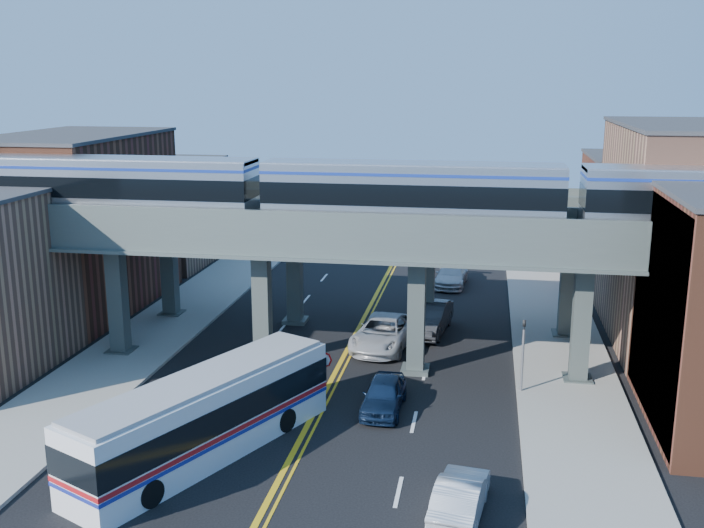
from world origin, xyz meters
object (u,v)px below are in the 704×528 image
at_px(transit_train, 412,193).
at_px(stop_sign, 324,370).
at_px(car_lane_c, 384,333).
at_px(car_lane_d, 451,275).
at_px(traffic_signal, 523,348).
at_px(transit_bus, 205,417).
at_px(car_lane_a, 384,395).
at_px(car_lane_b, 429,318).
at_px(car_parked_curb, 460,497).

bearing_deg(transit_train, stop_sign, -123.85).
relative_size(car_lane_c, car_lane_d, 1.17).
bearing_deg(stop_sign, traffic_signal, 18.63).
xyz_separation_m(transit_train, transit_bus, (-7.01, -10.40, -7.55)).
height_order(transit_bus, car_lane_c, transit_bus).
bearing_deg(car_lane_a, traffic_signal, 26.61).
bearing_deg(stop_sign, transit_train, 56.15).
relative_size(car_lane_a, car_lane_b, 0.80).
bearing_deg(transit_train, transit_bus, -123.97).
bearing_deg(car_lane_a, car_parked_curb, -64.89).
height_order(traffic_signal, car_lane_d, traffic_signal).
distance_m(transit_bus, car_lane_c, 14.79).
xyz_separation_m(stop_sign, traffic_signal, (8.90, 3.00, 0.54)).
height_order(car_lane_a, car_lane_b, car_lane_b).
relative_size(transit_train, traffic_signal, 10.93).
relative_size(stop_sign, transit_bus, 0.21).
distance_m(car_lane_c, car_lane_d, 14.44).
relative_size(stop_sign, car_lane_d, 0.51).
xyz_separation_m(car_lane_b, car_lane_c, (-2.30, -3.02, -0.05)).
distance_m(car_lane_c, car_parked_curb, 17.33).
distance_m(transit_train, car_lane_d, 19.47).
height_order(transit_bus, car_parked_curb, transit_bus).
relative_size(transit_bus, car_lane_b, 2.25).
xyz_separation_m(car_lane_a, car_lane_c, (-1.11, 8.35, 0.10)).
xyz_separation_m(car_lane_c, car_lane_d, (3.07, 14.11, -0.09)).
bearing_deg(car_lane_c, car_lane_a, -75.24).
height_order(stop_sign, car_lane_d, stop_sign).
height_order(traffic_signal, car_lane_b, traffic_signal).
xyz_separation_m(car_lane_c, car_parked_curb, (4.82, -16.65, -0.12)).
distance_m(transit_bus, car_lane_b, 18.46).
bearing_deg(traffic_signal, car_parked_curb, -102.38).
bearing_deg(traffic_signal, car_lane_c, 143.45).
bearing_deg(car_lane_b, traffic_signal, -51.73).
height_order(car_lane_b, car_lane_c, car_lane_b).
relative_size(transit_train, car_lane_d, 8.69).
bearing_deg(car_parked_curb, car_lane_c, -66.55).
distance_m(stop_sign, traffic_signal, 9.41).
xyz_separation_m(transit_bus, car_lane_a, (6.38, 5.45, -0.88)).
xyz_separation_m(car_lane_b, car_lane_d, (0.76, 11.09, -0.15)).
relative_size(car_lane_c, car_parked_curb, 1.38).
relative_size(stop_sign, car_parked_curb, 0.60).
xyz_separation_m(transit_train, traffic_signal, (5.55, -2.00, -6.87)).
height_order(car_lane_a, car_parked_curb, car_lane_a).
relative_size(car_lane_b, car_parked_curb, 1.24).
relative_size(transit_train, car_lane_c, 7.40).
xyz_separation_m(transit_bus, car_lane_c, (5.27, 13.80, -0.78)).
distance_m(car_lane_a, car_lane_d, 22.54).
xyz_separation_m(transit_train, car_lane_d, (1.33, 17.51, -8.42)).
bearing_deg(car_lane_a, car_lane_d, 86.10).
distance_m(stop_sign, car_lane_c, 8.60).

